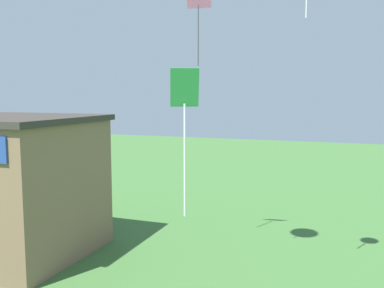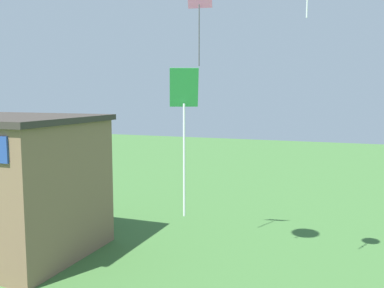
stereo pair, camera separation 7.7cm
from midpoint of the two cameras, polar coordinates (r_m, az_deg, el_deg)
seaside_building at (r=19.59m, az=-23.50°, el=-4.93°), size 7.25×5.87×5.76m
kite_green_diamond at (r=9.69m, az=-0.84°, el=3.97°), size 0.70×0.52×3.39m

